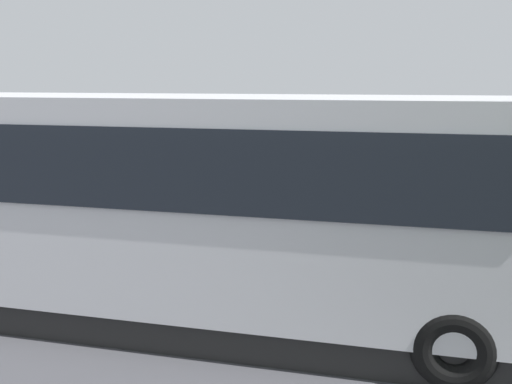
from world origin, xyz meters
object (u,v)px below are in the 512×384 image
parked_motorcycle_silver (366,260)px  tour_bus (198,211)px  spectator_left (307,215)px  spectator_far_left (378,214)px  stunt_motorcycle (245,179)px  spectator_far_right (128,202)px  spectator_centre (241,210)px  spectator_right (180,208)px

parked_motorcycle_silver → tour_bus: bearing=45.1°
spectator_left → parked_motorcycle_silver: 1.39m
spectator_far_left → parked_motorcycle_silver: (0.09, 0.96, -0.59)m
stunt_motorcycle → spectator_far_right: bearing=70.4°
spectator_centre → spectator_far_right: bearing=2.4°
tour_bus → spectator_left: tour_bus is taller
spectator_far_left → spectator_left: bearing=17.2°
stunt_motorcycle → spectator_far_left: bearing=134.8°
spectator_centre → spectator_right: size_ratio=1.00×
spectator_left → tour_bus: bearing=69.4°
spectator_far_left → spectator_right: 3.82m
tour_bus → spectator_centre: bearing=-83.8°
tour_bus → spectator_far_right: (2.67, -3.03, -0.60)m
parked_motorcycle_silver → stunt_motorcycle: size_ratio=1.00×
spectator_far_right → stunt_motorcycle: size_ratio=0.86×
spectator_left → spectator_right: size_ratio=1.07×
tour_bus → parked_motorcycle_silver: bearing=-134.9°
tour_bus → stunt_motorcycle: bearing=-78.6°
spectator_far_right → spectator_centre: bearing=-177.6°
spectator_left → stunt_motorcycle: (2.38, -4.00, -0.07)m
spectator_left → spectator_far_right: 3.72m
tour_bus → spectator_right: 3.49m
tour_bus → parked_motorcycle_silver: (-2.15, -2.16, -1.16)m
spectator_centre → tour_bus: bearing=96.2°
spectator_right → parked_motorcycle_silver: bearing=166.7°
tour_bus → stunt_motorcycle: 6.91m
spectator_far_left → parked_motorcycle_silver: bearing=84.4°
spectator_far_left → spectator_far_right: (4.92, 0.09, -0.03)m
spectator_far_left → spectator_left: spectator_far_left is taller
spectator_far_left → spectator_far_right: size_ratio=1.03×
stunt_motorcycle → spectator_centre: bearing=105.6°
parked_motorcycle_silver → spectator_left: bearing=-27.3°
parked_motorcycle_silver → stunt_motorcycle: bearing=-52.5°
spectator_far_left → parked_motorcycle_silver: size_ratio=0.88×
spectator_far_left → spectator_right: bearing=1.1°
spectator_left → spectator_centre: bearing=-15.6°
spectator_far_left → spectator_centre: size_ratio=1.08×
tour_bus → stunt_motorcycle: size_ratio=4.83×
spectator_far_left → stunt_motorcycle: 5.11m
spectator_far_right → parked_motorcycle_silver: (-4.83, 0.87, -0.56)m
spectator_right → spectator_far_right: bearing=0.8°
spectator_far_left → spectator_far_right: spectator_far_left is taller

